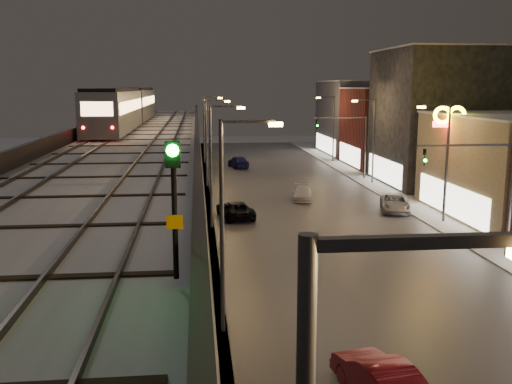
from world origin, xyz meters
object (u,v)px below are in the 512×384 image
rail_signal (174,183)px  car_near_white (381,382)px  subway_train (127,106)px  car_onc_white (303,194)px  car_onc_dark (395,204)px  car_far_white (238,162)px  car_mid_silver (235,210)px

rail_signal → car_near_white: 11.74m
subway_train → car_onc_white: size_ratio=8.44×
rail_signal → car_onc_white: bearing=76.0°
rail_signal → car_onc_white: rail_signal is taller
car_near_white → car_onc_dark: size_ratio=0.93×
car_onc_dark → car_onc_white: 8.83m
subway_train → car_near_white: bearing=-73.0°
car_far_white → rail_signal: bearing=72.0°
car_onc_dark → subway_train: bearing=164.2°
rail_signal → car_onc_white: size_ratio=0.63×
car_mid_silver → car_onc_dark: same height
car_near_white → car_mid_silver: size_ratio=0.93×
rail_signal → subway_train: bearing=97.6°
rail_signal → car_near_white: bearing=44.4°
car_far_white → car_near_white: bearing=77.9°
rail_signal → car_near_white: rail_signal is taller
rail_signal → car_far_white: bearing=84.8°
subway_train → car_onc_dark: 27.87m
car_mid_silver → car_onc_dark: (13.37, 0.95, 0.00)m
car_mid_silver → car_onc_white: size_ratio=1.16×
car_far_white → car_onc_dark: (11.05, -27.34, -0.09)m
car_onc_dark → car_onc_white: size_ratio=1.16×
subway_train → rail_signal: size_ratio=13.33×
car_mid_silver → car_onc_dark: 13.40m
car_mid_silver → car_onc_dark: bearing=173.1°
subway_train → car_onc_white: subway_train is taller
rail_signal → car_onc_dark: (16.71, 34.24, -7.83)m
car_onc_white → rail_signal: bearing=-94.2°
rail_signal → car_mid_silver: size_ratio=0.55×
subway_train → rail_signal: subway_train is taller
car_onc_dark → car_onc_white: car_onc_dark is taller
car_far_white → car_onc_white: size_ratio=1.07×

